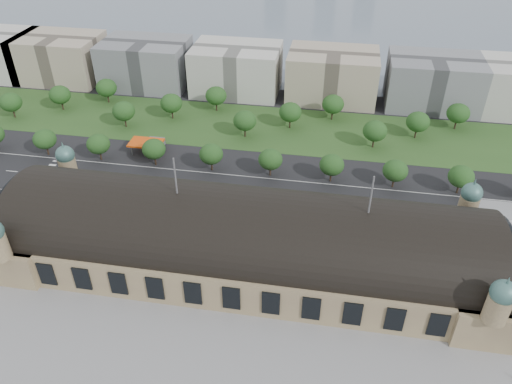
% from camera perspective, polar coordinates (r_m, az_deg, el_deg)
% --- Properties ---
extents(ground, '(900.00, 900.00, 0.00)m').
position_cam_1_polar(ground, '(159.18, -1.22, -8.38)').
color(ground, black).
rests_on(ground, ground).
extents(station, '(150.00, 48.40, 44.30)m').
position_cam_1_polar(station, '(152.31, -1.26, -5.57)').
color(station, tan).
rests_on(station, ground).
extents(road_slab, '(260.00, 26.00, 0.10)m').
position_cam_1_polar(road_slab, '(191.63, -4.96, 0.06)').
color(road_slab, black).
rests_on(road_slab, ground).
extents(grass_belt, '(300.00, 45.00, 0.10)m').
position_cam_1_polar(grass_belt, '(236.65, -0.56, 7.47)').
color(grass_belt, '#2C5020').
rests_on(grass_belt, ground).
extents(petrol_station, '(14.00, 13.00, 5.05)m').
position_cam_1_polar(petrol_station, '(221.73, -11.86, 5.52)').
color(petrol_station, '#E14B0D').
rests_on(petrol_station, ground).
extents(lake, '(700.00, 320.00, 0.08)m').
position_cam_1_polar(lake, '(426.34, 6.79, 19.90)').
color(lake, slate).
rests_on(lake, ground).
extents(office_1, '(45.00, 32.00, 24.00)m').
position_cam_1_polar(office_1, '(305.95, -21.51, 14.08)').
color(office_1, tan).
rests_on(office_1, ground).
extents(office_2, '(45.00, 32.00, 24.00)m').
position_cam_1_polar(office_2, '(284.27, -12.47, 14.16)').
color(office_2, gray).
rests_on(office_2, ground).
extents(office_3, '(45.00, 32.00, 24.00)m').
position_cam_1_polar(office_3, '(270.20, -2.24, 13.85)').
color(office_3, beige).
rests_on(office_3, ground).
extents(office_4, '(45.00, 32.00, 24.00)m').
position_cam_1_polar(office_4, '(264.97, 8.69, 13.04)').
color(office_4, tan).
rests_on(office_4, ground).
extents(office_5, '(45.00, 32.00, 24.00)m').
position_cam_1_polar(office_5, '(269.09, 19.58, 11.77)').
color(office_5, gray).
rests_on(office_5, ground).
extents(tree_row_1, '(9.60, 9.60, 11.52)m').
position_cam_1_polar(tree_row_1, '(228.56, -23.01, 5.57)').
color(tree_row_1, '#2D2116').
rests_on(tree_row_1, ground).
extents(tree_row_2, '(9.60, 9.60, 11.52)m').
position_cam_1_polar(tree_row_2, '(217.03, -17.58, 5.24)').
color(tree_row_2, '#2D2116').
rests_on(tree_row_2, ground).
extents(tree_row_3, '(9.60, 9.60, 11.52)m').
position_cam_1_polar(tree_row_3, '(207.65, -11.60, 4.83)').
color(tree_row_3, '#2D2116').
rests_on(tree_row_3, ground).
extents(tree_row_4, '(9.60, 9.60, 11.52)m').
position_cam_1_polar(tree_row_4, '(200.71, -5.15, 4.33)').
color(tree_row_4, '#2D2116').
rests_on(tree_row_4, ground).
extents(tree_row_5, '(9.60, 9.60, 11.52)m').
position_cam_1_polar(tree_row_5, '(196.48, 1.66, 3.74)').
color(tree_row_5, '#2D2116').
rests_on(tree_row_5, ground).
extents(tree_row_6, '(9.60, 9.60, 11.52)m').
position_cam_1_polar(tree_row_6, '(195.13, 8.66, 3.07)').
color(tree_row_6, '#2D2116').
rests_on(tree_row_6, ground).
extents(tree_row_7, '(9.60, 9.60, 11.52)m').
position_cam_1_polar(tree_row_7, '(196.73, 15.64, 2.37)').
color(tree_row_7, '#2D2116').
rests_on(tree_row_7, ground).
extents(tree_row_8, '(9.60, 9.60, 11.52)m').
position_cam_1_polar(tree_row_8, '(201.19, 22.40, 1.65)').
color(tree_row_8, '#2D2116').
rests_on(tree_row_8, ground).
extents(tree_belt_0, '(10.40, 10.40, 12.48)m').
position_cam_1_polar(tree_belt_0, '(268.79, -26.24, 9.19)').
color(tree_belt_0, '#2D2116').
rests_on(tree_belt_0, ground).
extents(tree_belt_1, '(10.40, 10.40, 12.48)m').
position_cam_1_polar(tree_belt_1, '(267.68, -21.51, 10.30)').
color(tree_belt_1, '#2D2116').
rests_on(tree_belt_1, ground).
extents(tree_belt_2, '(10.40, 10.40, 12.48)m').
position_cam_1_polar(tree_belt_2, '(268.46, -16.73, 11.34)').
color(tree_belt_2, '#2D2116').
rests_on(tree_belt_2, ground).
extents(tree_belt_3, '(10.40, 10.40, 12.48)m').
position_cam_1_polar(tree_belt_3, '(240.94, -14.89, 8.93)').
color(tree_belt_3, '#2D2116').
rests_on(tree_belt_3, ground).
extents(tree_belt_4, '(10.40, 10.40, 12.48)m').
position_cam_1_polar(tree_belt_4, '(244.18, -9.67, 9.98)').
color(tree_belt_4, '#2D2116').
rests_on(tree_belt_4, ground).
extents(tree_belt_5, '(10.40, 10.40, 12.48)m').
position_cam_1_polar(tree_belt_5, '(249.41, -4.59, 10.92)').
color(tree_belt_5, '#2D2116').
rests_on(tree_belt_5, ground).
extents(tree_belt_6, '(10.40, 10.40, 12.48)m').
position_cam_1_polar(tree_belt_6, '(224.41, -1.28, 8.15)').
color(tree_belt_6, '#2D2116').
rests_on(tree_belt_6, ground).
extents(tree_belt_7, '(10.40, 10.40, 12.48)m').
position_cam_1_polar(tree_belt_7, '(232.59, 3.94, 9.09)').
color(tree_belt_7, '#2D2116').
rests_on(tree_belt_7, ground).
extents(tree_belt_8, '(10.40, 10.40, 12.48)m').
position_cam_1_polar(tree_belt_8, '(242.58, 8.80, 9.89)').
color(tree_belt_8, '#2D2116').
rests_on(tree_belt_8, ground).
extents(tree_belt_9, '(10.40, 10.40, 12.48)m').
position_cam_1_polar(tree_belt_9, '(221.72, 13.44, 6.80)').
color(tree_belt_9, '#2D2116').
rests_on(tree_belt_9, ground).
extents(tree_belt_10, '(10.40, 10.40, 12.48)m').
position_cam_1_polar(tree_belt_10, '(234.66, 18.02, 7.64)').
color(tree_belt_10, '#2D2116').
rests_on(tree_belt_10, ground).
extents(tree_belt_11, '(10.40, 10.40, 12.48)m').
position_cam_1_polar(tree_belt_11, '(248.96, 22.11, 8.34)').
color(tree_belt_11, '#2D2116').
rests_on(tree_belt_11, ground).
extents(traffic_car_1, '(5.08, 1.97, 1.65)m').
position_cam_1_polar(traffic_car_1, '(223.99, -21.26, 3.43)').
color(traffic_car_1, gray).
rests_on(traffic_car_1, ground).
extents(traffic_car_2, '(5.37, 2.93, 1.43)m').
position_cam_1_polar(traffic_car_2, '(205.28, -18.87, 0.95)').
color(traffic_car_2, black).
rests_on(traffic_car_2, ground).
extents(traffic_car_3, '(4.60, 2.04, 1.31)m').
position_cam_1_polar(traffic_car_3, '(199.56, -12.27, 1.10)').
color(traffic_car_3, maroon).
rests_on(traffic_car_3, ground).
extents(traffic_car_4, '(4.42, 1.80, 1.50)m').
position_cam_1_polar(traffic_car_4, '(186.79, 1.56, -0.56)').
color(traffic_car_4, '#16173F').
rests_on(traffic_car_4, ground).
extents(traffic_car_6, '(4.83, 2.36, 1.32)m').
position_cam_1_polar(traffic_car_6, '(186.62, 22.65, -3.79)').
color(traffic_car_6, silver).
rests_on(traffic_car_6, ground).
extents(parked_car_0, '(4.40, 3.26, 1.39)m').
position_cam_1_polar(parked_car_0, '(191.71, -17.89, -1.47)').
color(parked_car_0, black).
rests_on(parked_car_0, ground).
extents(parked_car_1, '(6.05, 4.42, 1.53)m').
position_cam_1_polar(parked_car_1, '(195.68, -18.14, -0.68)').
color(parked_car_1, maroon).
rests_on(parked_car_1, ground).
extents(parked_car_2, '(4.98, 4.25, 1.37)m').
position_cam_1_polar(parked_car_2, '(193.01, -16.44, -0.90)').
color(parked_car_2, '#1F1A48').
rests_on(parked_car_2, ground).
extents(parked_car_3, '(4.23, 2.84, 1.34)m').
position_cam_1_polar(parked_car_3, '(196.74, -18.72, -0.64)').
color(parked_car_3, '#56585D').
rests_on(parked_car_3, ground).
extents(parked_car_4, '(4.95, 3.24, 1.54)m').
position_cam_1_polar(parked_car_4, '(182.92, -11.47, -2.22)').
color(parked_car_4, silver).
rests_on(parked_car_4, ground).
extents(parked_car_5, '(5.72, 4.69, 1.45)m').
position_cam_1_polar(parked_car_5, '(183.77, -11.01, -1.98)').
color(parked_car_5, gray).
rests_on(parked_car_5, ground).
extents(parked_car_6, '(5.03, 4.12, 1.37)m').
position_cam_1_polar(parked_car_6, '(179.59, -8.10, -2.64)').
color(parked_car_6, black).
rests_on(parked_car_6, ground).
extents(bus_west, '(11.84, 3.49, 3.25)m').
position_cam_1_polar(bus_west, '(181.63, 2.90, -1.42)').
color(bus_west, red).
rests_on(bus_west, ground).
extents(bus_mid, '(11.32, 3.73, 3.10)m').
position_cam_1_polar(bus_mid, '(181.59, -0.37, -1.41)').
color(bus_mid, silver).
rests_on(bus_mid, ground).
extents(bus_east, '(11.69, 3.43, 3.22)m').
position_cam_1_polar(bus_east, '(176.99, 8.78, -2.98)').
color(bus_east, '#BCB5AE').
rests_on(bus_east, ground).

